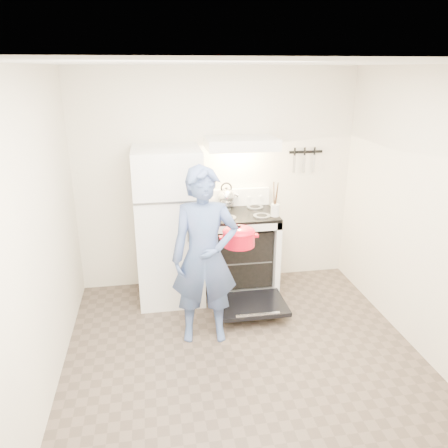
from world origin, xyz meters
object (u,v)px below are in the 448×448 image
Objects in this scene: stove_body at (241,253)px; person at (205,257)px; tea_kettle at (226,195)px; dutch_oven at (239,238)px; refrigerator at (169,226)px.

person is at bearing -120.65° from stove_body.
stove_body is at bearing -58.25° from tea_kettle.
tea_kettle reaches higher than dutch_oven.
refrigerator is 0.91m from dutch_oven.
refrigerator is 4.45× the size of dutch_oven.
tea_kettle is 0.17× the size of person.
tea_kettle is (-0.14, 0.22, 0.64)m from stove_body.
refrigerator is 1.85× the size of stove_body.
stove_body is 0.83m from dutch_oven.
person is at bearing -148.54° from dutch_oven.
tea_kettle is 1.21m from person.
stove_body is 0.69m from tea_kettle.
refrigerator reaches higher than dutch_oven.
refrigerator reaches higher than stove_body.
person is (-0.53, -0.90, 0.38)m from stove_body.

